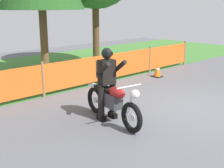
{
  "coord_description": "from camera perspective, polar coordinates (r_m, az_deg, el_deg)",
  "views": [
    {
      "loc": [
        -6.66,
        -4.24,
        2.65
      ],
      "look_at": [
        -2.21,
        0.55,
        0.9
      ],
      "focal_mm": 48.46,
      "sensor_mm": 36.0,
      "label": 1
    }
  ],
  "objects": [
    {
      "name": "barrier_fence",
      "position": [
        10.27,
        -1.41,
        3.12
      ],
      "size": [
        9.56,
        0.08,
        1.05
      ],
      "color": "olive",
      "rests_on": "ground"
    },
    {
      "name": "ground",
      "position": [
        8.33,
        13.86,
        -4.1
      ],
      "size": [
        24.0,
        24.0,
        0.02
      ],
      "primitive_type": "cube",
      "color": "#5B5B60"
    },
    {
      "name": "rider_lead",
      "position": [
        6.93,
        -1.01,
        0.79
      ],
      "size": [
        0.6,
        0.72,
        1.69
      ],
      "rotation": [
        0.0,
        0.0,
        -1.72
      ],
      "color": "black",
      "rests_on": "ground"
    },
    {
      "name": "grass_verge",
      "position": [
        13.07,
        -11.33,
        3.0
      ],
      "size": [
        24.0,
        6.79,
        0.01
      ],
      "primitive_type": "cube",
      "color": "#427A33",
      "rests_on": "ground"
    },
    {
      "name": "motorcycle_lead",
      "position": [
        6.88,
        0.08,
        -3.37
      ],
      "size": [
        0.67,
        2.11,
        1.0
      ],
      "rotation": [
        0.0,
        0.0,
        -1.72
      ],
      "color": "black",
      "rests_on": "ground"
    },
    {
      "name": "traffic_cone",
      "position": [
        11.33,
        8.57,
        2.63
      ],
      "size": [
        0.32,
        0.32,
        0.53
      ],
      "color": "black",
      "rests_on": "ground"
    }
  ]
}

